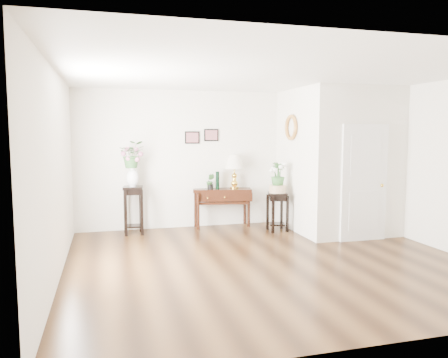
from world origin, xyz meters
name	(u,v)px	position (x,y,z in m)	size (l,w,h in m)	color
floor	(269,261)	(0.00, 0.00, 0.00)	(6.00, 5.50, 0.02)	#4A2E15
ceiling	(271,74)	(0.00, 0.00, 2.80)	(6.00, 5.50, 0.02)	white
wall_back	(223,159)	(0.00, 2.75, 1.40)	(6.00, 0.02, 2.80)	silver
wall_front	(383,195)	(0.00, -2.75, 1.40)	(6.00, 0.02, 2.80)	silver
wall_left	(56,175)	(-3.00, 0.00, 1.40)	(0.02, 5.50, 2.80)	silver
wall_right	(439,166)	(3.00, 0.00, 1.40)	(0.02, 5.50, 2.80)	silver
partition	(336,160)	(2.10, 1.77, 1.40)	(1.80, 1.95, 2.80)	silver
door	(364,183)	(2.10, 0.78, 1.05)	(0.90, 0.05, 2.10)	white
art_print_left	(192,138)	(-0.65, 2.73, 1.85)	(0.30, 0.02, 0.25)	black
art_print_right	(211,135)	(-0.25, 2.73, 1.90)	(0.30, 0.02, 0.25)	black
wall_ornament	(291,127)	(1.16, 1.90, 2.05)	(0.51, 0.51, 0.07)	gold
console_table	(222,208)	(-0.06, 2.57, 0.40)	(1.19, 0.40, 0.80)	black
table_lamp	(234,172)	(0.20, 2.57, 1.15)	(0.41, 0.41, 0.71)	gold
green_vase	(217,181)	(-0.16, 2.57, 0.97)	(0.07, 0.07, 0.36)	black
potted_plant	(210,182)	(-0.31, 2.57, 0.95)	(0.17, 0.13, 0.30)	#30602C
plant_stand_a	(133,210)	(-1.88, 2.39, 0.46)	(0.36, 0.36, 0.92)	black
porcelain_vase	(133,175)	(-1.88, 2.39, 1.15)	(0.23, 0.23, 0.40)	white
lily_arrangement	(132,152)	(-1.88, 2.39, 1.58)	(0.47, 0.40, 0.52)	#30602C
plant_stand_b	(277,212)	(0.90, 1.90, 0.38)	(0.36, 0.36, 0.77)	black
ceramic_bowl	(278,189)	(0.90, 1.90, 0.85)	(0.34, 0.34, 0.15)	beige
narcissus	(278,175)	(0.90, 1.90, 1.13)	(0.27, 0.27, 0.48)	#30602C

